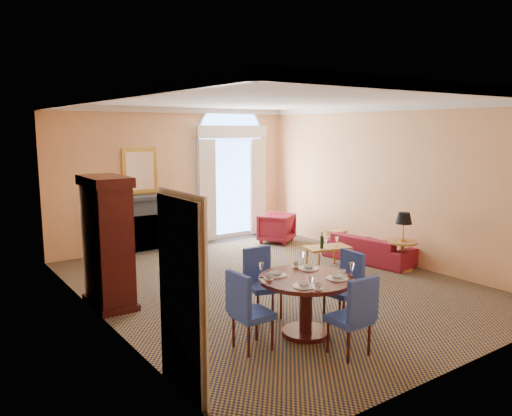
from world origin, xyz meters
TOP-DOWN VIEW (x-y plane):
  - ground at (0.00, 0.00)m, footprint 7.50×7.50m
  - room_envelope at (-0.03, 0.67)m, footprint 6.04×7.52m
  - armoire at (-2.72, 0.59)m, footprint 0.58×1.03m
  - dining_table at (-0.96, -2.03)m, footprint 1.27×1.27m
  - dining_chair_north at (-1.02, -1.09)m, footprint 0.56×0.56m
  - dining_chair_south at (-0.91, -2.87)m, footprint 0.46×0.48m
  - dining_chair_east at (-0.15, -1.97)m, footprint 0.50×0.49m
  - dining_chair_west at (-1.88, -1.96)m, footprint 0.48×0.47m
  - sofa at (2.55, 0.06)m, footprint 1.02×1.98m
  - armchair at (2.06, 2.58)m, footprint 1.05×1.06m
  - coffee_table at (1.47, 0.16)m, footprint 0.96×0.68m
  - side_table at (2.60, -0.75)m, footprint 0.57×0.57m

SIDE VIEW (x-z plane):
  - ground at x=0.00m, z-range 0.00..0.00m
  - sofa at x=2.55m, z-range 0.00..0.55m
  - armchair at x=2.06m, z-range 0.00..0.70m
  - coffee_table at x=1.47m, z-range 0.03..0.79m
  - dining_chair_north at x=-1.02m, z-range 0.07..1.08m
  - dining_chair_south at x=-0.91m, z-range 0.07..1.08m
  - dining_chair_east at x=-0.15m, z-range 0.07..1.08m
  - dining_chair_west at x=-1.88m, z-range 0.07..1.08m
  - dining_table at x=-0.96m, z-range 0.09..1.09m
  - side_table at x=2.60m, z-range 0.14..1.26m
  - armoire at x=-2.72m, z-range -0.04..1.99m
  - room_envelope at x=-0.03m, z-range 0.78..4.23m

